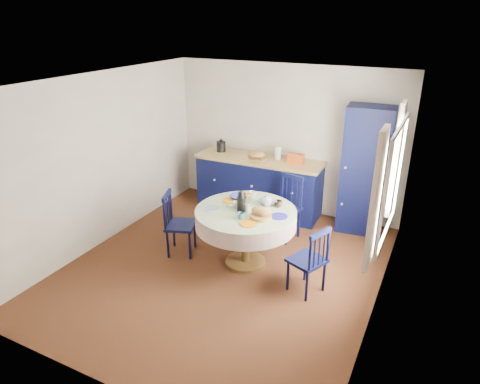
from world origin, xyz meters
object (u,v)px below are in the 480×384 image
object	(u,v)px
mug_a	(236,205)
mug_b	(241,216)
kitchen_counter	(259,184)
chair_right	(310,260)
chair_left	(178,223)
dining_table	(246,219)
chair_far	(285,207)
pantry_cabinet	(365,171)
cobalt_bowl	(239,197)
mug_d	(252,195)
mug_c	(278,204)

from	to	relation	value
mug_a	mug_b	distance (m)	0.34
kitchen_counter	chair_right	xyz separation A→B (m)	(1.53, -1.90, -0.04)
chair_left	dining_table	bearing A→B (deg)	-101.38
chair_far	chair_right	xyz separation A→B (m)	(0.78, -1.23, -0.04)
pantry_cabinet	chair_right	world-z (taller)	pantry_cabinet
mug_a	cobalt_bowl	bearing A→B (deg)	108.51
chair_left	chair_right	xyz separation A→B (m)	(1.98, -0.08, -0.01)
dining_table	chair_far	bearing A→B (deg)	79.17
chair_far	mug_a	distance (m)	1.09
mug_d	mug_a	bearing A→B (deg)	-96.52
cobalt_bowl	chair_far	bearing A→B (deg)	58.49
pantry_cabinet	mug_b	distance (m)	2.32
chair_far	chair_right	distance (m)	1.46
mug_b	mug_d	world-z (taller)	mug_d
mug_c	pantry_cabinet	bearing A→B (deg)	60.22
chair_left	mug_d	bearing A→B (deg)	-77.80
kitchen_counter	dining_table	world-z (taller)	kitchen_counter
chair_far	mug_b	world-z (taller)	chair_far
kitchen_counter	chair_left	world-z (taller)	kitchen_counter
mug_c	cobalt_bowl	distance (m)	0.58
mug_a	mug_b	bearing A→B (deg)	-54.36
chair_left	mug_d	xyz separation A→B (m)	(0.89, 0.56, 0.40)
mug_a	mug_b	size ratio (longest dim) A/B	1.18
chair_left	cobalt_bowl	size ratio (longest dim) A/B	3.64
mug_a	cobalt_bowl	size ratio (longest dim) A/B	0.43
pantry_cabinet	mug_d	xyz separation A→B (m)	(-1.29, -1.35, -0.13)
mug_a	chair_right	bearing A→B (deg)	-12.77
chair_right	cobalt_bowl	world-z (taller)	chair_right
chair_right	mug_d	size ratio (longest dim) A/B	8.85
mug_a	mug_b	xyz separation A→B (m)	(0.20, -0.28, 0.00)
chair_far	kitchen_counter	bearing A→B (deg)	151.97
dining_table	chair_far	xyz separation A→B (m)	(0.19, 0.99, -0.20)
kitchen_counter	chair_right	world-z (taller)	kitchen_counter
cobalt_bowl	mug_d	bearing A→B (deg)	43.18
chair_left	mug_b	xyz separation A→B (m)	(1.05, -0.11, 0.39)
dining_table	cobalt_bowl	world-z (taller)	dining_table
kitchen_counter	chair_left	xyz separation A→B (m)	(-0.45, -1.82, -0.03)
pantry_cabinet	chair_far	xyz separation A→B (m)	(-0.99, -0.77, -0.50)
mug_c	chair_right	bearing A→B (deg)	-39.88
dining_table	mug_c	bearing A→B (deg)	41.25
kitchen_counter	mug_d	distance (m)	1.38
mug_c	chair_far	bearing A→B (deg)	101.88
pantry_cabinet	chair_far	distance (m)	1.35
kitchen_counter	mug_b	xyz separation A→B (m)	(0.60, -1.92, 0.36)
mug_d	chair_left	bearing A→B (deg)	-147.73
kitchen_counter	chair_right	bearing A→B (deg)	-52.85
chair_left	mug_b	bearing A→B (deg)	-115.97
chair_left	mug_d	world-z (taller)	chair_left
kitchen_counter	dining_table	bearing A→B (deg)	-73.22
kitchen_counter	mug_c	size ratio (longest dim) A/B	19.54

